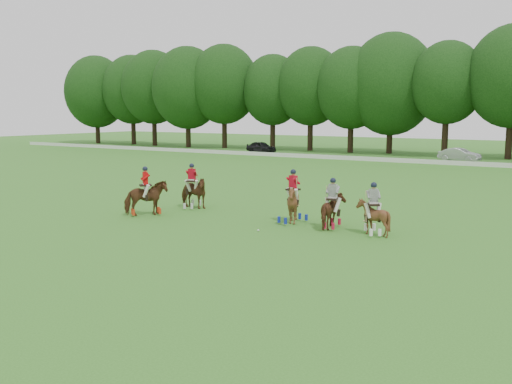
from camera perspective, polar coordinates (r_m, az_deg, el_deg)
The scene contains 11 objects.
ground at distance 24.65m, azimuth -9.84°, elevation -3.98°, with size 180.00×180.00×0.00m, color #357220.
tree_line at distance 67.88m, azimuth 18.85°, elevation 10.30°, with size 117.98×14.32×14.75m.
boundary_rail at distance 58.37m, azimuth 15.94°, elevation 2.98°, with size 120.00×0.10×0.44m, color white.
car_left at distance 71.03m, azimuth 0.52°, elevation 4.53°, with size 1.64×4.08×1.39m, color black.
car_mid at distance 61.98m, azimuth 19.69°, elevation 3.52°, with size 1.44×4.13×1.36m, color #A4A4AA.
polo_red_a at distance 28.51m, azimuth -10.96°, elevation -0.56°, with size 2.03×2.19×2.43m.
polo_red_b at distance 30.27m, azimuth -6.41°, elevation -0.01°, with size 2.04×1.89×2.38m.
polo_red_c at distance 26.11m, azimuth 3.71°, elevation -1.15°, with size 1.89×2.00×2.49m.
polo_stripe_a at distance 25.12m, azimuth 7.65°, elevation -1.85°, with size 1.16×1.91×2.24m.
polo_stripe_b at distance 24.12m, azimuth 11.61°, elevation -2.40°, with size 1.74×1.78×2.21m.
polo_ball at distance 24.44m, azimuth 0.22°, elevation -3.86°, with size 0.09×0.09×0.09m, color white.
Camera 1 is at (16.19, -17.87, 5.10)m, focal length 40.00 mm.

